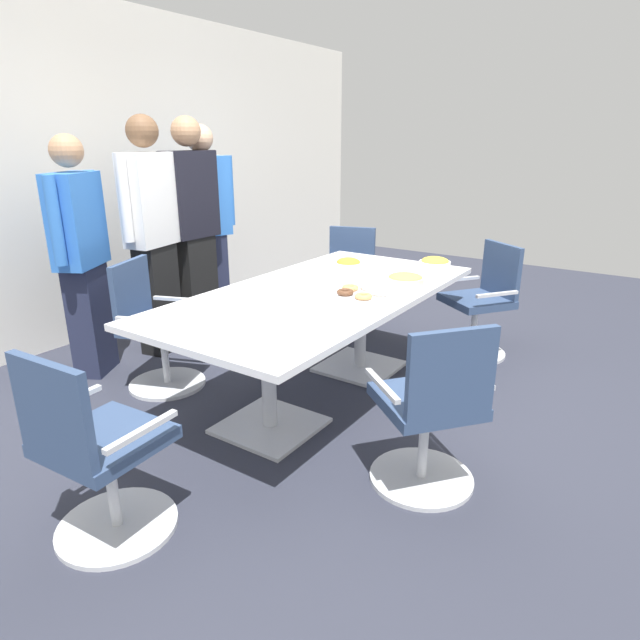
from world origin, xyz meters
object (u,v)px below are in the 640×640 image
(office_chair_1, at_px, (156,332))
(person_standing_2, at_px, (193,226))
(napkin_pile, at_px, (319,318))
(person_standing_3, at_px, (205,225))
(person_standing_0, at_px, (81,255))
(person_standing_1, at_px, (152,233))
(office_chair_2, at_px, (96,457))
(donut_platter, at_px, (362,292))
(snack_bowl_chips_orange, at_px, (348,266))
(office_chair_3, at_px, (431,416))
(snack_bowl_chips_yellow, at_px, (435,264))
(plate_stack, at_px, (282,285))
(office_chair_0, at_px, (348,283))
(conference_table, at_px, (320,309))
(office_chair_4, at_px, (481,306))
(snack_bowl_cookies, at_px, (405,280))

(office_chair_1, xyz_separation_m, person_standing_2, (0.92, 0.54, 0.59))
(napkin_pile, bearing_deg, person_standing_3, 60.02)
(person_standing_0, height_order, person_standing_1, person_standing_1)
(office_chair_2, relative_size, donut_platter, 2.77)
(office_chair_1, bearing_deg, napkin_pile, 67.08)
(snack_bowl_chips_orange, relative_size, donut_platter, 0.61)
(office_chair_3, relative_size, snack_bowl_chips_yellow, 3.90)
(office_chair_2, bearing_deg, person_standing_2, 123.30)
(plate_stack, bearing_deg, person_standing_2, 70.02)
(person_standing_0, bearing_deg, person_standing_3, 151.94)
(office_chair_0, bearing_deg, person_standing_2, 28.10)
(conference_table, xyz_separation_m, snack_bowl_chips_orange, (0.53, 0.11, 0.18))
(office_chair_4, xyz_separation_m, snack_bowl_chips_yellow, (-0.42, 0.26, 0.40))
(donut_platter, bearing_deg, person_standing_2, 80.01)
(office_chair_4, bearing_deg, napkin_pile, 117.53)
(donut_platter, xyz_separation_m, napkin_pile, (-0.63, -0.10, 0.02))
(person_standing_3, relative_size, plate_stack, 9.30)
(office_chair_4, distance_m, person_standing_1, 2.70)
(person_standing_1, xyz_separation_m, person_standing_2, (0.44, 0.01, 0.00))
(office_chair_0, xyz_separation_m, person_standing_2, (-1.00, 0.96, 0.59))
(person_standing_0, xyz_separation_m, person_standing_2, (1.03, -0.06, 0.09))
(person_standing_1, relative_size, person_standing_2, 1.00)
(office_chair_3, relative_size, donut_platter, 2.77)
(office_chair_0, xyz_separation_m, plate_stack, (-1.48, -0.38, 0.37))
(person_standing_3, relative_size, napkin_pile, 9.56)
(plate_stack, bearing_deg, snack_bowl_chips_orange, -12.76)
(person_standing_3, distance_m, snack_bowl_chips_orange, 1.57)
(office_chair_3, bearing_deg, snack_bowl_cookies, 71.69)
(office_chair_1, height_order, donut_platter, office_chair_1)
(office_chair_1, bearing_deg, office_chair_2, 20.06)
(office_chair_1, height_order, person_standing_0, person_standing_0)
(office_chair_4, xyz_separation_m, snack_bowl_chips_orange, (-0.84, 0.76, 0.40))
(person_standing_1, distance_m, donut_platter, 1.87)
(person_standing_2, bearing_deg, person_standing_1, 2.89)
(conference_table, relative_size, plate_stack, 12.28)
(office_chair_4, xyz_separation_m, snack_bowl_cookies, (-0.92, 0.26, 0.38))
(conference_table, relative_size, napkin_pile, 12.61)
(office_chair_3, relative_size, person_standing_0, 0.52)
(office_chair_0, height_order, person_standing_0, person_standing_0)
(person_standing_2, distance_m, snack_bowl_chips_orange, 1.50)
(office_chair_1, bearing_deg, plate_stack, 96.76)
(snack_bowl_cookies, bearing_deg, snack_bowl_chips_yellow, -0.31)
(office_chair_0, xyz_separation_m, office_chair_4, (-0.02, -1.28, 0.00))
(conference_table, relative_size, person_standing_2, 1.28)
(office_chair_0, relative_size, donut_platter, 2.77)
(conference_table, xyz_separation_m, person_standing_1, (-0.05, 1.57, 0.36))
(person_standing_1, height_order, donut_platter, person_standing_1)
(office_chair_4, height_order, napkin_pile, office_chair_4)
(person_standing_0, relative_size, snack_bowl_cookies, 6.72)
(plate_stack, bearing_deg, office_chair_1, 118.13)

